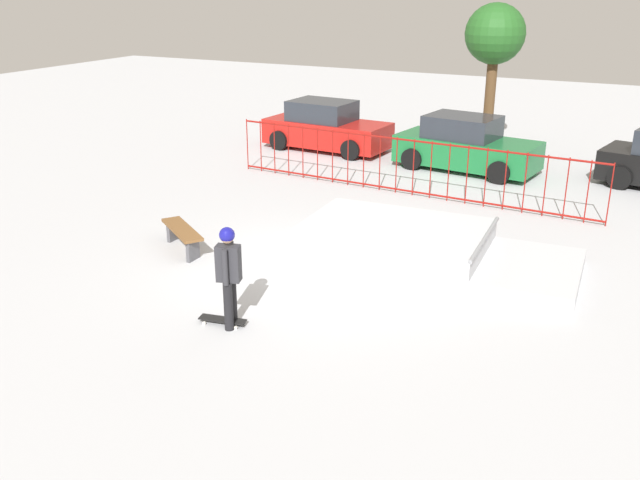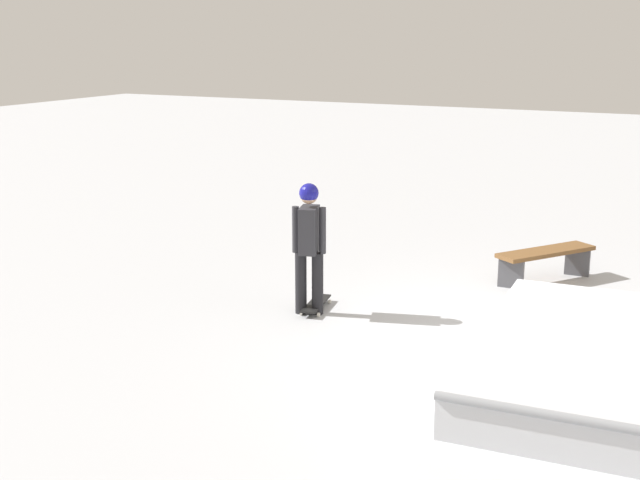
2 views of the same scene
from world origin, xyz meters
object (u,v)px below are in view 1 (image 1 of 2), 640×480
skate_ramp (417,247)px  parked_car_red (326,128)px  park_bench (182,234)px  parked_car_green (466,146)px  distant_tree (495,37)px  skateboard (223,320)px  skater (229,270)px

skate_ramp → parked_car_red: size_ratio=1.31×
park_bench → parked_car_red: parked_car_red is taller
park_bench → parked_car_green: (3.48, 9.05, 0.37)m
parked_car_red → distant_tree: size_ratio=0.90×
skateboard → distant_tree: bearing=76.6°
skate_ramp → skater: size_ratio=3.20×
skateboard → parked_car_green: 11.54m
skateboard → parked_car_red: 12.69m
parked_car_green → distant_tree: bearing=100.1°
skate_ramp → park_bench: skate_ramp is taller
skateboard → parked_car_red: parked_car_red is taller
parked_car_red → parked_car_green: 4.88m
parked_car_red → distant_tree: (4.74, 2.45, 2.88)m
skateboard → park_bench: 3.61m
park_bench → parked_car_red: (-1.37, 9.58, 0.37)m
skateboard → park_bench: bearing=126.8°
skater → parked_car_red: (-4.19, 12.03, -0.28)m
parked_car_green → distant_tree: (-0.10, 2.98, 2.88)m
skater → distant_tree: distant_tree is taller
parked_car_green → park_bench: bearing=-102.9°
parked_car_green → skateboard: bearing=-86.0°
skate_ramp → parked_car_green: (-1.13, 7.49, 0.41)m
skate_ramp → distant_tree: size_ratio=1.19×
distant_tree → skater: bearing=-92.2°
skater → skateboard: 0.95m
skate_ramp → parked_car_green: parked_car_green is taller
skate_ramp → distant_tree: distant_tree is taller
parked_car_red → distant_tree: distant_tree is taller
parked_car_red → skate_ramp: bearing=-49.1°
skater → distant_tree: (0.55, 14.48, 2.60)m
skate_ramp → skater: bearing=-117.0°
skater → skateboard: bearing=160.6°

